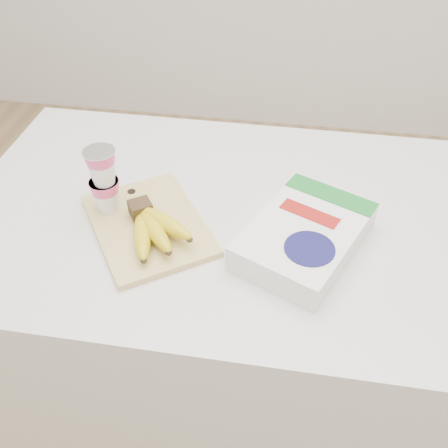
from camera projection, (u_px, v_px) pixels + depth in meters
name	position (u px, v px, depth m)	size (l,w,h in m)	color
room	(210.00, 22.00, 0.89)	(4.00, 4.00, 4.00)	tan
table	(216.00, 326.00, 1.49)	(1.22, 0.81, 0.91)	silver
cutting_board	(148.00, 225.00, 1.13)	(0.23, 0.32, 0.02)	#D5BA75
bananas	(153.00, 227.00, 1.08)	(0.18, 0.19, 0.06)	#382816
yogurt_stack	(104.00, 179.00, 1.10)	(0.07, 0.07, 0.16)	white
cereal_box	(304.00, 236.00, 1.07)	(0.31, 0.36, 0.07)	white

